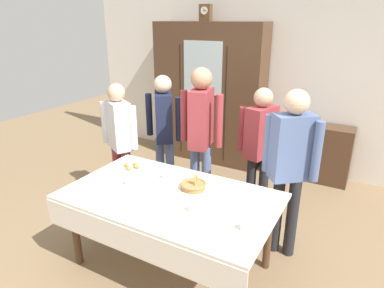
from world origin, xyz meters
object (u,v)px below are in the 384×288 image
at_px(tea_cup_far_right, 245,227).
at_px(person_near_right_end, 290,159).
at_px(tea_cup_mid_right, 193,208).
at_px(book_stack, 312,121).
at_px(person_behind_table_right, 260,142).
at_px(bread_basket, 193,185).
at_px(person_beside_shelf, 164,126).
at_px(wall_cabinet, 209,94).
at_px(spoon_far_right, 272,196).
at_px(pastry_plate, 131,167).
at_px(mantel_clock, 206,13).
at_px(tea_cup_front_edge, 129,182).
at_px(spoon_front_edge, 240,205).
at_px(person_behind_table_left, 201,129).
at_px(bookshelf_low, 308,151).
at_px(dining_table, 168,205).
at_px(tea_cup_mid_left, 166,176).
at_px(person_by_cabinet, 120,135).
at_px(spoon_far_left, 215,227).

height_order(tea_cup_far_right, person_near_right_end, person_near_right_end).
bearing_deg(tea_cup_far_right, tea_cup_mid_right, 175.06).
relative_size(book_stack, person_behind_table_right, 0.14).
height_order(bread_basket, person_beside_shelf, person_beside_shelf).
distance_m(wall_cabinet, spoon_far_right, 2.76).
bearing_deg(pastry_plate, spoon_far_right, 5.53).
height_order(mantel_clock, person_near_right_end, mantel_clock).
bearing_deg(tea_cup_front_edge, spoon_front_edge, 8.41).
bearing_deg(tea_cup_mid_right, pastry_plate, 156.97).
xyz_separation_m(mantel_clock, pastry_plate, (0.32, -2.28, -1.53)).
bearing_deg(person_behind_table_left, wall_cabinet, 113.72).
bearing_deg(bookshelf_low, dining_table, -105.13).
height_order(bread_basket, person_behind_table_right, person_behind_table_right).
bearing_deg(bookshelf_low, tea_cup_mid_left, -111.56).
height_order(pastry_plate, person_by_cabinet, person_by_cabinet).
distance_m(book_stack, tea_cup_front_edge, 2.87).
relative_size(book_stack, spoon_far_right, 1.78).
height_order(wall_cabinet, spoon_far_right, wall_cabinet).
bearing_deg(spoon_far_right, spoon_front_edge, -123.93).
height_order(pastry_plate, spoon_far_right, pastry_plate).
xyz_separation_m(wall_cabinet, person_behind_table_left, (0.70, -1.59, -0.02)).
xyz_separation_m(mantel_clock, person_behind_table_right, (1.38, -1.32, -1.38)).
bearing_deg(tea_cup_far_right, bookshelf_low, 91.16).
bearing_deg(pastry_plate, bookshelf_low, 59.67).
bearing_deg(tea_cup_far_right, tea_cup_front_edge, 172.82).
xyz_separation_m(book_stack, person_behind_table_left, (-0.92, -1.64, 0.20)).
distance_m(tea_cup_far_right, person_by_cabinet, 2.10).
bearing_deg(tea_cup_far_right, spoon_far_right, 87.09).
xyz_separation_m(dining_table, wall_cabinet, (-0.90, 2.59, 0.42)).
bearing_deg(tea_cup_mid_left, person_near_right_end, 23.03).
height_order(book_stack, person_beside_shelf, person_beside_shelf).
bearing_deg(book_stack, bread_basket, -103.71).
bearing_deg(person_near_right_end, tea_cup_mid_left, -156.97).
xyz_separation_m(dining_table, tea_cup_mid_left, (-0.21, 0.30, 0.12)).
relative_size(mantel_clock, person_by_cabinet, 0.16).
bearing_deg(mantel_clock, spoon_far_left, -61.29).
bearing_deg(spoon_far_left, mantel_clock, 118.71).
xyz_separation_m(wall_cabinet, spoon_far_left, (1.47, -2.81, -0.33)).
relative_size(tea_cup_mid_right, person_beside_shelf, 0.08).
height_order(bookshelf_low, book_stack, book_stack).
distance_m(bookshelf_low, person_beside_shelf, 2.20).
distance_m(tea_cup_front_edge, person_near_right_end, 1.51).
bearing_deg(pastry_plate, wall_cabinet, 96.21).
bearing_deg(bookshelf_low, person_beside_shelf, -135.29).
distance_m(book_stack, person_beside_shelf, 2.13).
relative_size(tea_cup_mid_right, pastry_plate, 0.46).
bearing_deg(spoon_far_right, tea_cup_front_edge, -160.59).
bearing_deg(tea_cup_front_edge, bookshelf_low, 66.31).
relative_size(tea_cup_mid_left, pastry_plate, 0.46).
xyz_separation_m(tea_cup_mid_right, person_behind_table_right, (0.09, 1.38, 0.14)).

